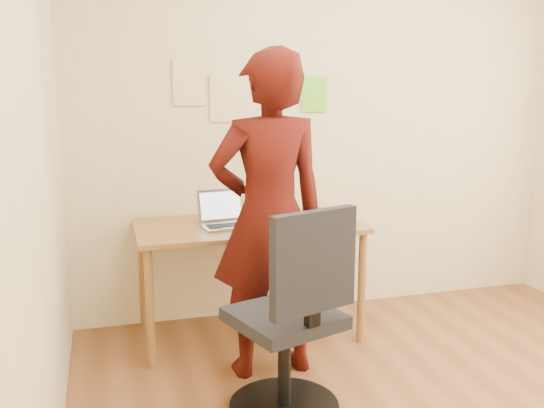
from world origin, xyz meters
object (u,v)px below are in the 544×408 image
object	(u,v)px
phone	(279,227)
office_chair	(293,329)
desk	(249,237)
laptop	(224,218)
person	(269,216)

from	to	relation	value
phone	office_chair	distance (m)	0.92
desk	phone	bearing A→B (deg)	-46.81
laptop	office_chair	xyz separation A→B (m)	(0.13, -1.01, -0.33)
desk	laptop	xyz separation A→B (m)	(-0.15, -0.00, 0.14)
desk	laptop	bearing A→B (deg)	-178.32
desk	office_chair	bearing A→B (deg)	-91.55
office_chair	person	world-z (taller)	person
laptop	person	distance (m)	0.54
desk	laptop	world-z (taller)	laptop
phone	person	world-z (taller)	person
laptop	phone	distance (m)	0.35
phone	office_chair	size ratio (longest dim) A/B	0.11
desk	phone	distance (m)	0.24
laptop	office_chair	bearing A→B (deg)	-88.26
laptop	phone	size ratio (longest dim) A/B	2.79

